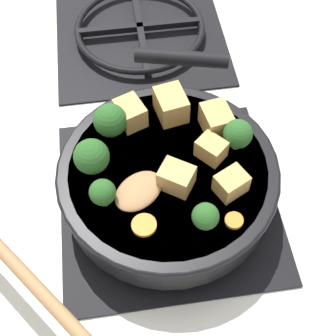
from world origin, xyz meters
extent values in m
plane|color=silver|center=(0.00, 0.00, 0.00)|extent=(2.40, 2.40, 0.00)
cube|color=black|center=(0.00, 0.00, 0.00)|extent=(0.31, 0.31, 0.01)
torus|color=black|center=(0.00, 0.00, 0.02)|extent=(0.24, 0.24, 0.01)
cube|color=black|center=(0.00, 0.00, 0.02)|extent=(0.01, 0.23, 0.01)
cube|color=black|center=(0.00, 0.00, 0.02)|extent=(0.23, 0.01, 0.01)
cube|color=black|center=(0.00, 0.36, 0.00)|extent=(0.31, 0.31, 0.01)
torus|color=black|center=(0.00, 0.36, 0.02)|extent=(0.24, 0.24, 0.01)
cube|color=black|center=(0.00, 0.36, 0.02)|extent=(0.01, 0.23, 0.01)
cube|color=black|center=(0.00, 0.36, 0.02)|extent=(0.23, 0.01, 0.01)
cylinder|color=black|center=(0.00, 0.00, 0.06)|extent=(0.29, 0.29, 0.06)
cylinder|color=brown|center=(0.00, 0.00, 0.06)|extent=(0.26, 0.26, 0.05)
torus|color=black|center=(0.00, 0.00, 0.08)|extent=(0.30, 0.30, 0.01)
cylinder|color=black|center=(0.05, 0.21, 0.07)|extent=(0.15, 0.06, 0.02)
ellipsoid|color=#A87A4C|center=(-0.04, -0.03, 0.09)|extent=(0.08, 0.08, 0.01)
cylinder|color=#A87A4C|center=(-0.17, -0.14, 0.09)|extent=(0.18, 0.22, 0.02)
cube|color=tan|center=(-0.04, 0.09, 0.10)|extent=(0.05, 0.05, 0.03)
cube|color=tan|center=(0.02, 0.09, 0.10)|extent=(0.05, 0.05, 0.04)
cube|color=tan|center=(0.07, 0.06, 0.10)|extent=(0.04, 0.05, 0.04)
cube|color=tan|center=(0.06, 0.01, 0.10)|extent=(0.05, 0.05, 0.03)
cube|color=tan|center=(0.07, -0.04, 0.10)|extent=(0.05, 0.04, 0.03)
cube|color=tan|center=(0.01, -0.03, 0.10)|extent=(0.05, 0.05, 0.03)
cylinder|color=#709956|center=(-0.10, 0.01, 0.09)|extent=(0.01, 0.01, 0.01)
sphere|color=#285B23|center=(-0.10, 0.01, 0.11)|extent=(0.05, 0.05, 0.05)
cylinder|color=#709956|center=(-0.09, -0.04, 0.09)|extent=(0.01, 0.01, 0.01)
sphere|color=#285B23|center=(-0.09, -0.04, 0.11)|extent=(0.03, 0.03, 0.03)
cylinder|color=#709956|center=(0.03, -0.09, 0.09)|extent=(0.01, 0.01, 0.01)
sphere|color=#285B23|center=(0.03, -0.09, 0.11)|extent=(0.03, 0.03, 0.03)
cylinder|color=#709956|center=(0.10, 0.02, 0.09)|extent=(0.01, 0.01, 0.01)
sphere|color=#285B23|center=(0.10, 0.02, 0.11)|extent=(0.04, 0.04, 0.04)
cylinder|color=#709956|center=(-0.07, 0.07, 0.09)|extent=(0.01, 0.01, 0.01)
sphere|color=#285B23|center=(-0.07, 0.07, 0.11)|extent=(0.05, 0.05, 0.05)
cylinder|color=orange|center=(0.07, -0.09, 0.09)|extent=(0.02, 0.02, 0.01)
cylinder|color=orange|center=(-0.04, -0.08, 0.09)|extent=(0.03, 0.03, 0.01)
camera|label=1|loc=(-0.05, -0.33, 0.60)|focal=50.00mm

